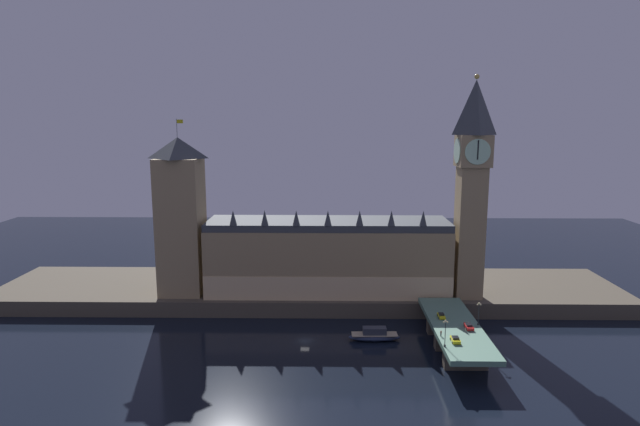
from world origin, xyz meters
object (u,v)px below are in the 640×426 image
(victoria_tower, at_px, (181,216))
(car_northbound_lead, at_px, (441,316))
(street_lamp_near, at_px, (445,330))
(clock_tower, at_px, (472,182))
(street_lamp_mid, at_px, (479,311))
(pedestrian_near_rail, at_px, (441,333))
(car_southbound_lead, at_px, (469,326))
(boat_upstream, at_px, (374,336))
(car_northbound_trail, at_px, (455,340))

(victoria_tower, height_order, car_northbound_lead, victoria_tower)
(street_lamp_near, bearing_deg, clock_tower, 69.43)
(street_lamp_mid, bearing_deg, pedestrian_near_rail, -145.91)
(victoria_tower, xyz_separation_m, car_northbound_lead, (82.29, -28.20, -23.91))
(car_southbound_lead, height_order, street_lamp_near, street_lamp_near)
(clock_tower, xyz_separation_m, victoria_tower, (-96.06, 2.79, -11.97))
(pedestrian_near_rail, bearing_deg, victoria_tower, 152.26)
(pedestrian_near_rail, bearing_deg, clock_tower, 66.82)
(victoria_tower, relative_size, car_northbound_lead, 14.88)
(boat_upstream, bearing_deg, car_southbound_lead, -18.95)
(victoria_tower, distance_m, street_lamp_near, 94.73)
(car_northbound_lead, distance_m, boat_upstream, 20.22)
(clock_tower, bearing_deg, car_southbound_lead, -103.33)
(victoria_tower, distance_m, boat_upstream, 75.32)
(pedestrian_near_rail, height_order, street_lamp_near, street_lamp_near)
(car_northbound_lead, height_order, pedestrian_near_rail, pedestrian_near_rail)
(car_northbound_trail, relative_size, boat_upstream, 0.25)
(car_northbound_trail, height_order, street_lamp_mid, street_lamp_mid)
(clock_tower, distance_m, pedestrian_near_rail, 55.37)
(pedestrian_near_rail, bearing_deg, street_lamp_mid, 34.09)
(victoria_tower, relative_size, street_lamp_near, 8.25)
(car_northbound_trail, relative_size, car_southbound_lead, 0.88)
(car_northbound_lead, bearing_deg, boat_upstream, 178.53)
(clock_tower, height_order, car_southbound_lead, clock_tower)
(victoria_tower, height_order, street_lamp_near, victoria_tower)
(street_lamp_near, relative_size, street_lamp_mid, 1.09)
(car_southbound_lead, bearing_deg, car_northbound_lead, 125.78)
(car_northbound_lead, bearing_deg, pedestrian_near_rail, -102.14)
(pedestrian_near_rail, distance_m, street_lamp_near, 7.49)
(car_northbound_trail, distance_m, street_lamp_near, 5.80)
(car_northbound_lead, relative_size, pedestrian_near_rail, 2.43)
(car_northbound_trail, height_order, boat_upstream, car_northbound_trail)
(victoria_tower, xyz_separation_m, pedestrian_near_rail, (79.38, -41.75, -23.67))
(car_northbound_trail, xyz_separation_m, pedestrian_near_rail, (-2.91, 3.68, 0.19))
(victoria_tower, height_order, boat_upstream, victoria_tower)
(clock_tower, xyz_separation_m, car_southbound_lead, (-7.94, -33.50, -35.86))
(street_lamp_near, height_order, boat_upstream, street_lamp_near)
(car_northbound_lead, height_order, boat_upstream, car_northbound_lead)
(car_southbound_lead, relative_size, boat_upstream, 0.29)
(car_southbound_lead, distance_m, street_lamp_near, 15.58)
(car_southbound_lead, height_order, pedestrian_near_rail, pedestrian_near_rail)
(car_northbound_lead, bearing_deg, car_southbound_lead, -54.22)
(street_lamp_near, height_order, street_lamp_mid, street_lamp_near)
(car_northbound_lead, distance_m, street_lamp_mid, 11.17)
(car_northbound_lead, distance_m, car_northbound_trail, 17.23)
(car_northbound_lead, xyz_separation_m, boat_upstream, (-19.17, 0.49, -6.43))
(victoria_tower, height_order, pedestrian_near_rail, victoria_tower)
(clock_tower, bearing_deg, street_lamp_near, -110.57)
(pedestrian_near_rail, xyz_separation_m, boat_upstream, (-16.25, 14.04, -6.67))
(clock_tower, distance_m, car_northbound_lead, 46.07)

